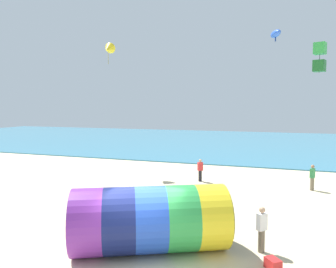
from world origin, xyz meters
TOP-DOWN VIEW (x-y plane):
  - ground_plane at (0.00, 0.00)m, footprint 120.00×120.00m
  - sea at (0.00, 39.15)m, footprint 120.00×40.00m
  - giant_inflatable_tube at (-0.02, 0.96)m, footprint 6.09×4.68m
  - kite_handler at (3.84, 2.23)m, footprint 0.40×0.41m
  - kite_yellow_delta at (-9.14, 14.21)m, footprint 0.96×1.20m
  - kite_blue_parafoil at (3.96, 9.93)m, footprint 0.93×1.35m
  - kite_green_box at (6.37, 10.85)m, footprint 0.77×0.77m
  - bystander_near_water at (-0.96, 12.59)m, footprint 0.42×0.39m
  - bystander_mid_beach at (6.36, 12.48)m, footprint 0.35×0.42m
  - cooler_box at (4.28, 1.03)m, footprint 0.61×0.63m

SIDE VIEW (x-z plane):
  - ground_plane at x=0.00m, z-range 0.00..0.00m
  - sea at x=0.00m, z-range 0.00..0.10m
  - cooler_box at x=4.28m, z-range 0.00..0.36m
  - bystander_near_water at x=-0.96m, z-range 0.01..1.61m
  - bystander_mid_beach at x=6.36m, z-range 0.01..1.66m
  - kite_handler at x=3.84m, z-range 0.02..1.72m
  - giant_inflatable_tube at x=-0.02m, z-range 0.00..2.42m
  - kite_green_box at x=6.37m, z-range 7.26..9.00m
  - kite_blue_parafoil at x=3.96m, z-range 9.07..9.77m
  - kite_yellow_delta at x=-9.14m, z-range 9.10..10.89m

